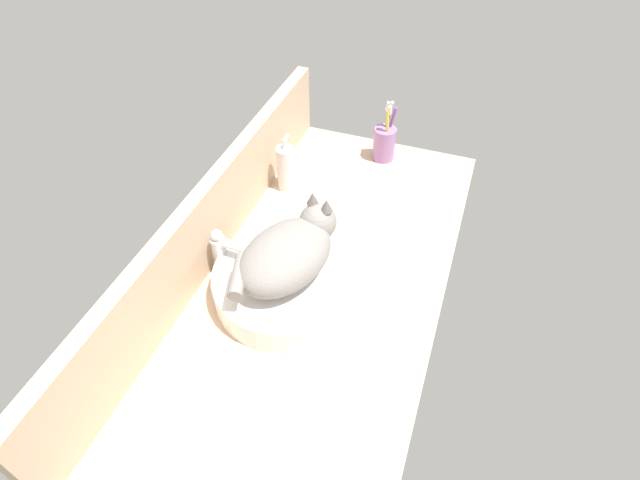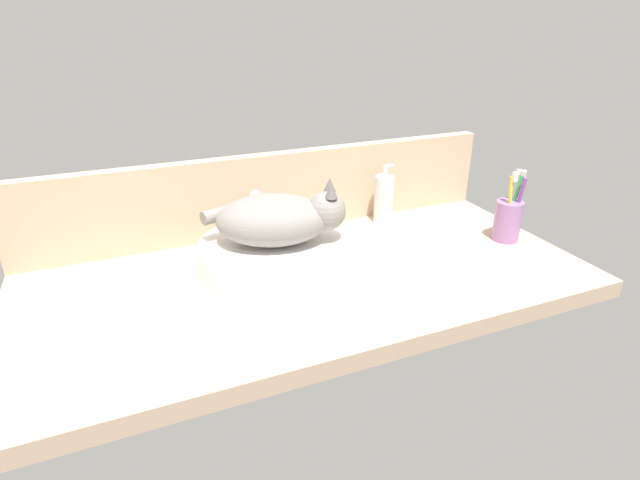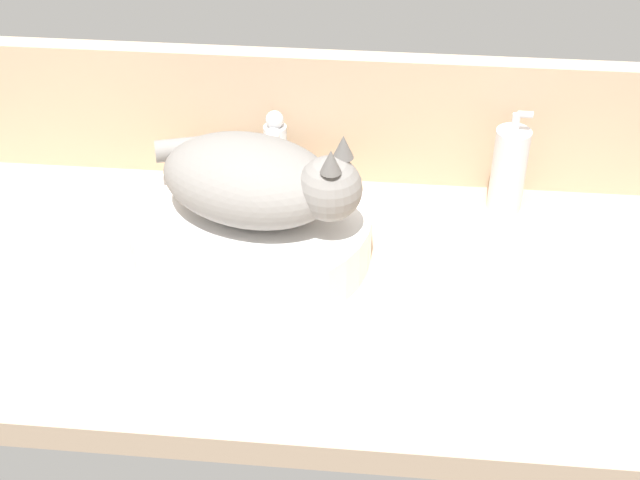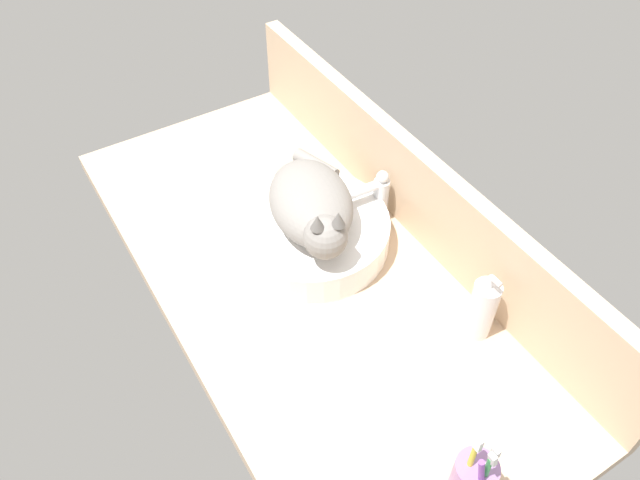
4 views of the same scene
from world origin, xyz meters
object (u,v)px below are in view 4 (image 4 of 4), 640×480
at_px(sink_basin, 311,232).
at_px(soap_dispenser, 482,309).
at_px(toothbrush_cup, 473,480).
at_px(cat, 313,205).
at_px(faucet, 377,195).

distance_m(sink_basin, soap_dispenser, 0.40).
bearing_deg(toothbrush_cup, cat, 173.24).
xyz_separation_m(faucet, toothbrush_cup, (0.60, -0.24, -0.02)).
relative_size(sink_basin, soap_dispenser, 2.05).
relative_size(cat, faucet, 2.24).
bearing_deg(faucet, cat, -89.00).
bearing_deg(toothbrush_cup, soap_dispenser, 136.10).
bearing_deg(toothbrush_cup, sink_basin, 173.08).
bearing_deg(soap_dispenser, toothbrush_cup, -43.90).
height_order(cat, toothbrush_cup, cat).
xyz_separation_m(soap_dispenser, toothbrush_cup, (0.24, -0.23, -0.01)).
height_order(sink_basin, toothbrush_cup, toothbrush_cup).
bearing_deg(toothbrush_cup, faucet, 158.23).
distance_m(cat, soap_dispenser, 0.39).
distance_m(sink_basin, faucet, 0.17).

